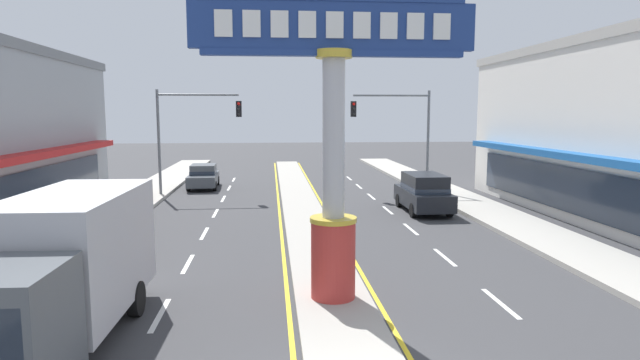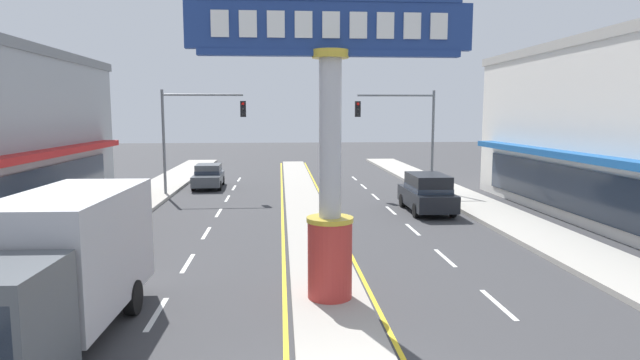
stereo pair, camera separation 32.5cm
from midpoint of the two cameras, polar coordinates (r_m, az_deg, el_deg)
The scene contains 11 objects.
median_strip at distance 26.33m, azimuth -1.18°, elevation -3.27°, with size 1.96×52.00×0.14m, color #A39E93.
sidewalk_left at distance 25.48m, azimuth -21.59°, elevation -4.09°, with size 2.81×60.00×0.18m, color #ADA89E.
sidewalk_right at distance 26.45m, azimuth 18.94°, elevation -3.57°, with size 2.81×60.00×0.18m, color #ADA89E.
lane_markings at distance 25.02m, azimuth -1.01°, elevation -3.98°, with size 8.70×52.00×0.01m.
district_sign at distance 13.22m, azimuth 1.80°, elevation 3.99°, with size 6.97×1.19×7.54m.
traffic_light_left_side at distance 31.70m, azimuth -13.11°, elevation 5.92°, with size 4.86×0.46×6.20m.
traffic_light_right_side at distance 32.39m, azimuth 9.36°, elevation 6.03°, with size 4.86×0.46×6.20m.
suv_near_right_lane at distance 26.58m, azimuth 11.77°, elevation -1.32°, with size 1.99×4.61×1.90m.
sedan_far_right_lane at distance 35.35m, azimuth -11.64°, elevation 0.45°, with size 1.94×4.35×1.53m.
box_truck_near_left_lane at distance 12.39m, azimuth -25.65°, elevation -8.31°, with size 2.37×6.95×3.12m.
street_bench at distance 16.99m, azimuth -28.44°, elevation -8.02°, with size 0.48×1.60×0.88m.
Camera 2 is at (-1.24, -7.87, 4.86)m, focal length 29.79 mm.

